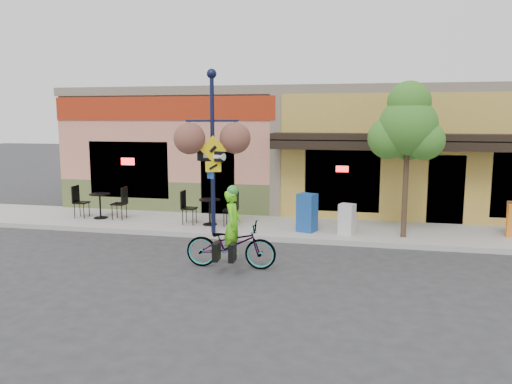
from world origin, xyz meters
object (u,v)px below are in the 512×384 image
street_tree (407,159)px  bicycle (231,244)px  newspaper_box_blue (307,213)px  building (317,147)px  one_way_sign (212,192)px  newspaper_box_grey (347,219)px  lamp_post (213,152)px  cyclist_rider (233,235)px

street_tree → bicycle: bearing=-140.7°
newspaper_box_blue → street_tree: bearing=18.7°
building → one_way_sign: size_ratio=7.71×
one_way_sign → newspaper_box_blue: 2.82m
newspaper_box_grey → bicycle: bearing=-107.8°
bicycle → street_tree: 5.54m
street_tree → building: bearing=115.9°
bicycle → lamp_post: 3.54m
newspaper_box_blue → newspaper_box_grey: 1.16m
newspaper_box_grey → street_tree: 2.32m
one_way_sign → newspaper_box_grey: one_way_sign is taller
one_way_sign → newspaper_box_blue: one_way_sign is taller
bicycle → one_way_sign: 3.09m
bicycle → newspaper_box_grey: 4.15m
building → street_tree: size_ratio=4.21×
building → street_tree: 6.92m
bicycle → newspaper_box_grey: size_ratio=2.40×
bicycle → street_tree: (4.07, 3.33, 1.76)m
bicycle → lamp_post: lamp_post is taller
newspaper_box_grey → newspaper_box_blue: bearing=-166.7°
one_way_sign → cyclist_rider: bearing=-45.3°
cyclist_rider → newspaper_box_grey: cyclist_rider is taller
bicycle → building: bearing=-8.9°
building → bicycle: building is taller
building → bicycle: (-1.05, -9.55, -1.70)m
one_way_sign → newspaper_box_blue: (2.65, 0.73, -0.62)m
one_way_sign → bicycle: bearing=-46.2°
one_way_sign → newspaper_box_grey: bearing=27.3°
bicycle → lamp_post: bearing=22.3°
cyclist_rider → newspaper_box_blue: bearing=-23.6°
lamp_post → newspaper_box_blue: 3.24m
street_tree → lamp_post: bearing=-173.3°
bicycle → newspaper_box_blue: size_ratio=1.89×
lamp_post → newspaper_box_grey: lamp_post is taller
cyclist_rider → one_way_sign: size_ratio=0.67×
cyclist_rider → newspaper_box_grey: size_ratio=1.80×
lamp_post → cyclist_rider: bearing=-87.5°
street_tree → newspaper_box_blue: bearing=177.8°
cyclist_rider → newspaper_box_blue: cyclist_rider is taller
newspaper_box_grey → street_tree: bearing=20.2°
cyclist_rider → bicycle: bearing=87.4°
bicycle → street_tree: street_tree is taller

